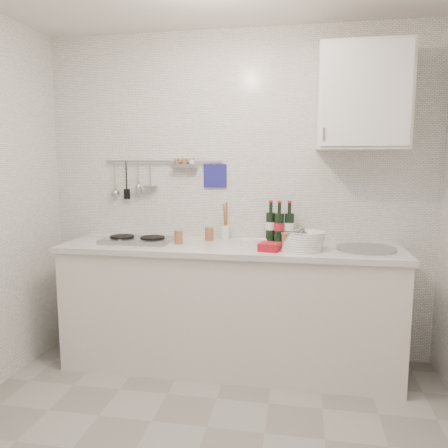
% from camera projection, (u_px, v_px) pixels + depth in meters
% --- Properties ---
extents(back_wall, '(3.00, 0.02, 2.50)m').
position_uv_depth(back_wall, '(236.00, 196.00, 3.40)').
color(back_wall, silver).
rests_on(back_wall, floor).
extents(counter, '(2.44, 0.64, 0.96)m').
position_uv_depth(counter, '(230.00, 310.00, 3.22)').
color(counter, silver).
rests_on(counter, floor).
extents(wall_rail, '(0.98, 0.09, 0.34)m').
position_uv_depth(wall_rail, '(161.00, 173.00, 3.45)').
color(wall_rail, '#93969B').
rests_on(wall_rail, back_wall).
extents(wall_cabinet, '(0.60, 0.38, 0.70)m').
position_uv_depth(wall_cabinet, '(363.00, 98.00, 2.97)').
color(wall_cabinet, silver).
rests_on(wall_cabinet, back_wall).
extents(plate_stack_hob, '(0.27, 0.27, 0.02)m').
position_uv_depth(plate_stack_hob, '(123.00, 239.00, 3.31)').
color(plate_stack_hob, '#4B60AB').
rests_on(plate_stack_hob, counter).
extents(plate_stack_sink, '(0.31, 0.29, 0.14)m').
position_uv_depth(plate_stack_sink, '(304.00, 241.00, 2.97)').
color(plate_stack_sink, white).
rests_on(plate_stack_sink, counter).
extents(wine_bottles, '(0.21, 0.11, 0.31)m').
position_uv_depth(wine_bottles, '(280.00, 222.00, 3.25)').
color(wine_bottles, black).
rests_on(wine_bottles, counter).
extents(butter_dish, '(0.20, 0.13, 0.05)m').
position_uv_depth(butter_dish, '(253.00, 243.00, 3.10)').
color(butter_dish, white).
rests_on(butter_dish, counter).
extents(strawberry_punnet, '(0.16, 0.16, 0.05)m').
position_uv_depth(strawberry_punnet, '(270.00, 247.00, 2.95)').
color(strawberry_punnet, red).
rests_on(strawberry_punnet, counter).
extents(utensil_crock, '(0.07, 0.07, 0.29)m').
position_uv_depth(utensil_crock, '(225.00, 230.00, 3.40)').
color(utensil_crock, white).
rests_on(utensil_crock, counter).
extents(jar_a, '(0.07, 0.07, 0.10)m').
position_uv_depth(jar_a, '(209.00, 234.00, 3.34)').
color(jar_a, brown).
rests_on(jar_a, counter).
extents(jar_b, '(0.06, 0.06, 0.08)m').
position_uv_depth(jar_b, '(301.00, 237.00, 3.24)').
color(jar_b, brown).
rests_on(jar_b, counter).
extents(jar_c, '(0.07, 0.07, 0.09)m').
position_uv_depth(jar_c, '(286.00, 238.00, 3.18)').
color(jar_c, brown).
rests_on(jar_c, counter).
extents(jar_d, '(0.07, 0.07, 0.10)m').
position_uv_depth(jar_d, '(179.00, 237.00, 3.20)').
color(jar_d, brown).
rests_on(jar_d, counter).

